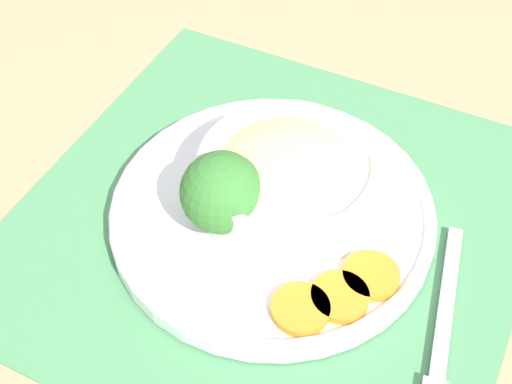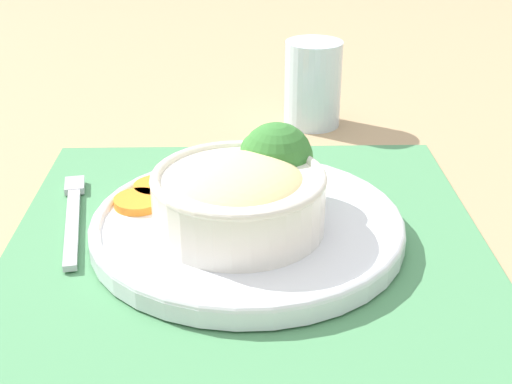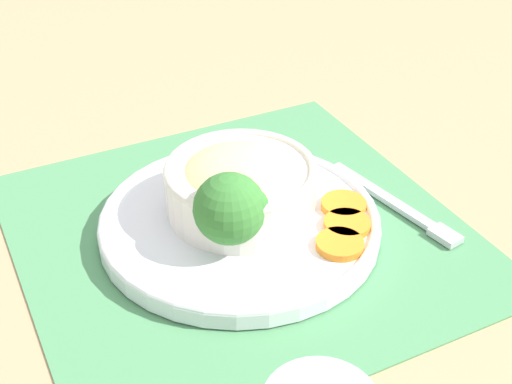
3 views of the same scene
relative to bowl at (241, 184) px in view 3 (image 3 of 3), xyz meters
name	(u,v)px [view 3 (image 3 of 3)]	position (x,y,z in m)	size (l,w,h in m)	color
ground_plane	(240,233)	(0.01, 0.01, -0.05)	(4.00, 4.00, 0.00)	tan
placemat	(240,231)	(0.01, 0.01, -0.05)	(0.47, 0.47, 0.00)	#4C8C59
plate	(240,221)	(0.01, 0.01, -0.04)	(0.29, 0.29, 0.02)	silver
bowl	(241,184)	(0.00, 0.00, 0.00)	(0.16, 0.16, 0.07)	silver
broccoli_floret	(230,209)	(0.03, 0.05, 0.01)	(0.07, 0.07, 0.08)	#759E51
carrot_slice_near	(340,244)	(-0.07, 0.09, -0.03)	(0.05, 0.05, 0.01)	orange
carrot_slice_middle	(347,224)	(-0.09, 0.07, -0.03)	(0.05, 0.05, 0.01)	orange
carrot_slice_far	(343,205)	(-0.10, 0.04, -0.03)	(0.05, 0.05, 0.01)	orange
fork	(404,210)	(-0.17, 0.05, -0.05)	(0.06, 0.18, 0.01)	#B7B7BC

